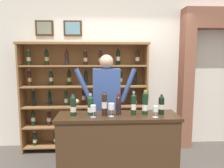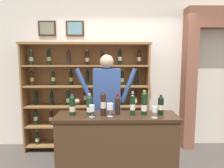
{
  "view_description": "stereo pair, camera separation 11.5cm",
  "coord_description": "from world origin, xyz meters",
  "px_view_note": "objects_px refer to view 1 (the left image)",
  "views": [
    {
      "loc": [
        -0.37,
        -2.7,
        1.75
      ],
      "look_at": [
        -0.22,
        0.38,
        1.35
      ],
      "focal_mm": 34.07,
      "sensor_mm": 36.0,
      "label": 1
    },
    {
      "loc": [
        -0.26,
        -2.7,
        1.75
      ],
      "look_at": [
        -0.22,
        0.38,
        1.35
      ],
      "focal_mm": 34.07,
      "sensor_mm": 36.0,
      "label": 2
    }
  ],
  "objects_px": {
    "wine_shelf": "(85,94)",
    "tasting_bottle_super_tuscan": "(73,106)",
    "tasting_bottle_prosecco": "(104,103)",
    "wine_glass_right": "(156,110)",
    "tasting_bottle_riserva": "(161,105)",
    "wine_glass_left": "(93,109)",
    "tasting_counter": "(118,151)",
    "wine_glass_center": "(111,107)",
    "tasting_bottle_brunello": "(119,105)",
    "shopkeeper": "(107,99)",
    "tasting_bottle_chianti": "(134,104)",
    "tasting_bottle_bianco": "(91,105)",
    "tasting_bottle_vin_santo": "(145,103)"
  },
  "relations": [
    {
      "from": "tasting_bottle_bianco",
      "to": "tasting_bottle_chianti",
      "type": "bearing_deg",
      "value": -3.69
    },
    {
      "from": "tasting_bottle_chianti",
      "to": "wine_glass_center",
      "type": "relative_size",
      "value": 1.83
    },
    {
      "from": "tasting_counter",
      "to": "wine_glass_left",
      "type": "height_order",
      "value": "wine_glass_left"
    },
    {
      "from": "tasting_bottle_prosecco",
      "to": "wine_glass_right",
      "type": "xyz_separation_m",
      "value": [
        0.64,
        -0.12,
        -0.06
      ]
    },
    {
      "from": "tasting_counter",
      "to": "tasting_bottle_bianco",
      "type": "relative_size",
      "value": 5.67
    },
    {
      "from": "tasting_bottle_prosecco",
      "to": "wine_glass_center",
      "type": "xyz_separation_m",
      "value": [
        0.09,
        -0.05,
        -0.04
      ]
    },
    {
      "from": "shopkeeper",
      "to": "wine_glass_left",
      "type": "distance_m",
      "value": 0.64
    },
    {
      "from": "tasting_bottle_bianco",
      "to": "wine_glass_left",
      "type": "relative_size",
      "value": 1.83
    },
    {
      "from": "shopkeeper",
      "to": "tasting_bottle_chianti",
      "type": "relative_size",
      "value": 5.7
    },
    {
      "from": "wine_shelf",
      "to": "shopkeeper",
      "type": "relative_size",
      "value": 1.31
    },
    {
      "from": "tasting_bottle_super_tuscan",
      "to": "tasting_bottle_prosecco",
      "type": "xyz_separation_m",
      "value": [
        0.4,
        -0.01,
        0.03
      ]
    },
    {
      "from": "tasting_bottle_riserva",
      "to": "wine_glass_left",
      "type": "relative_size",
      "value": 1.73
    },
    {
      "from": "wine_shelf",
      "to": "wine_glass_left",
      "type": "height_order",
      "value": "wine_shelf"
    },
    {
      "from": "tasting_bottle_prosecco",
      "to": "tasting_bottle_vin_santo",
      "type": "xyz_separation_m",
      "value": [
        0.54,
        0.03,
        -0.01
      ]
    },
    {
      "from": "wine_glass_center",
      "to": "tasting_bottle_bianco",
      "type": "bearing_deg",
      "value": 161.87
    },
    {
      "from": "tasting_bottle_super_tuscan",
      "to": "wine_glass_right",
      "type": "bearing_deg",
      "value": -7.02
    },
    {
      "from": "wine_shelf",
      "to": "tasting_bottle_super_tuscan",
      "type": "xyz_separation_m",
      "value": [
        -0.06,
        -1.2,
        0.06
      ]
    },
    {
      "from": "tasting_counter",
      "to": "tasting_bottle_super_tuscan",
      "type": "bearing_deg",
      "value": -179.55
    },
    {
      "from": "wine_shelf",
      "to": "tasting_bottle_chianti",
      "type": "xyz_separation_m",
      "value": [
        0.72,
        -1.21,
        0.07
      ]
    },
    {
      "from": "tasting_bottle_brunello",
      "to": "wine_glass_center",
      "type": "xyz_separation_m",
      "value": [
        -0.1,
        -0.08,
        -0.01
      ]
    },
    {
      "from": "tasting_bottle_riserva",
      "to": "wine_glass_right",
      "type": "distance_m",
      "value": 0.17
    },
    {
      "from": "tasting_bottle_vin_santo",
      "to": "wine_glass_right",
      "type": "height_order",
      "value": "tasting_bottle_vin_santo"
    },
    {
      "from": "wine_glass_center",
      "to": "wine_glass_left",
      "type": "distance_m",
      "value": 0.23
    },
    {
      "from": "tasting_bottle_chianti",
      "to": "wine_glass_center",
      "type": "xyz_separation_m",
      "value": [
        -0.29,
        -0.05,
        -0.02
      ]
    },
    {
      "from": "shopkeeper",
      "to": "wine_glass_right",
      "type": "distance_m",
      "value": 0.89
    },
    {
      "from": "shopkeeper",
      "to": "tasting_bottle_bianco",
      "type": "bearing_deg",
      "value": -113.95
    },
    {
      "from": "tasting_counter",
      "to": "tasting_bottle_super_tuscan",
      "type": "height_order",
      "value": "tasting_bottle_super_tuscan"
    },
    {
      "from": "wine_glass_right",
      "to": "wine_glass_center",
      "type": "bearing_deg",
      "value": 173.08
    },
    {
      "from": "tasting_bottle_super_tuscan",
      "to": "wine_glass_center",
      "type": "distance_m",
      "value": 0.49
    },
    {
      "from": "wine_glass_left",
      "to": "tasting_bottle_brunello",
      "type": "bearing_deg",
      "value": 16.83
    },
    {
      "from": "wine_shelf",
      "to": "tasting_bottle_vin_santo",
      "type": "xyz_separation_m",
      "value": [
        0.88,
        -1.18,
        0.08
      ]
    },
    {
      "from": "tasting_counter",
      "to": "tasting_bottle_prosecco",
      "type": "bearing_deg",
      "value": -174.51
    },
    {
      "from": "tasting_bottle_bianco",
      "to": "wine_glass_left",
      "type": "height_order",
      "value": "tasting_bottle_bianco"
    },
    {
      "from": "wine_glass_center",
      "to": "wine_glass_right",
      "type": "relative_size",
      "value": 1.19
    },
    {
      "from": "tasting_bottle_super_tuscan",
      "to": "wine_glass_right",
      "type": "height_order",
      "value": "tasting_bottle_super_tuscan"
    },
    {
      "from": "wine_shelf",
      "to": "tasting_bottle_vin_santo",
      "type": "bearing_deg",
      "value": -53.33
    },
    {
      "from": "tasting_bottle_brunello",
      "to": "tasting_bottle_chianti",
      "type": "xyz_separation_m",
      "value": [
        0.19,
        -0.03,
        0.01
      ]
    },
    {
      "from": "tasting_bottle_vin_santo",
      "to": "wine_glass_right",
      "type": "distance_m",
      "value": 0.19
    },
    {
      "from": "tasting_bottle_brunello",
      "to": "wine_glass_center",
      "type": "relative_size",
      "value": 1.63
    },
    {
      "from": "wine_glass_left",
      "to": "wine_glass_center",
      "type": "bearing_deg",
      "value": 5.02
    },
    {
      "from": "shopkeeper",
      "to": "wine_glass_right",
      "type": "height_order",
      "value": "shopkeeper"
    },
    {
      "from": "tasting_bottle_brunello",
      "to": "wine_glass_center",
      "type": "bearing_deg",
      "value": -141.19
    },
    {
      "from": "tasting_counter",
      "to": "tasting_bottle_riserva",
      "type": "relative_size",
      "value": 5.98
    },
    {
      "from": "tasting_counter",
      "to": "tasting_bottle_vin_santo",
      "type": "relative_size",
      "value": 4.94
    },
    {
      "from": "tasting_bottle_chianti",
      "to": "tasting_bottle_vin_santo",
      "type": "height_order",
      "value": "tasting_bottle_vin_santo"
    },
    {
      "from": "tasting_bottle_chianti",
      "to": "tasting_bottle_super_tuscan",
      "type": "bearing_deg",
      "value": 179.3
    },
    {
      "from": "tasting_bottle_bianco",
      "to": "tasting_bottle_prosecco",
      "type": "distance_m",
      "value": 0.19
    },
    {
      "from": "tasting_bottle_brunello",
      "to": "tasting_bottle_riserva",
      "type": "relative_size",
      "value": 1.04
    },
    {
      "from": "wine_shelf",
      "to": "wine_glass_center",
      "type": "distance_m",
      "value": 1.33
    },
    {
      "from": "tasting_bottle_vin_santo",
      "to": "wine_glass_left",
      "type": "relative_size",
      "value": 2.09
    }
  ]
}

